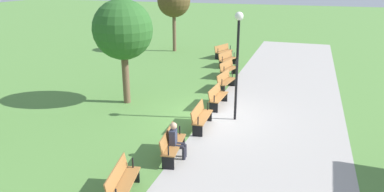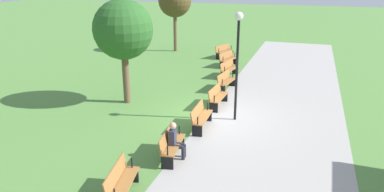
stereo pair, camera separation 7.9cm
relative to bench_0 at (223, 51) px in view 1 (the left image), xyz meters
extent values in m
plane|color=#54843D|center=(10.95, 2.16, -0.47)|extent=(120.00, 120.00, 0.00)
cube|color=#A39E99|center=(10.95, 4.63, -0.46)|extent=(36.86, 5.46, 0.01)
cube|color=#996633|center=(0.02, 0.06, -0.02)|extent=(1.67, 1.01, 0.04)
cube|color=#996633|center=(-0.05, -0.12, 0.22)|extent=(1.55, 0.70, 0.40)
cube|color=black|center=(-0.67, 0.34, -0.25)|extent=(0.19, 0.37, 0.43)
cylinder|color=black|center=(-0.67, 0.36, 0.14)|extent=(0.06, 0.06, 0.30)
cube|color=black|center=(0.72, -0.22, -0.25)|extent=(0.19, 0.37, 0.43)
cylinder|color=black|center=(0.73, -0.20, 0.14)|extent=(0.06, 0.06, 0.30)
cube|color=#996633|center=(2.37, 0.89, -0.02)|extent=(1.68, 0.89, 0.04)
cube|color=#996633|center=(2.31, 0.69, 0.22)|extent=(1.59, 0.57, 0.40)
cube|color=black|center=(1.65, 1.10, -0.25)|extent=(0.17, 0.38, 0.43)
cylinder|color=black|center=(1.66, 1.12, 0.14)|extent=(0.05, 0.05, 0.30)
cube|color=black|center=(3.09, 0.67, -0.25)|extent=(0.17, 0.38, 0.43)
cylinder|color=black|center=(3.10, 0.69, 0.14)|extent=(0.05, 0.05, 0.30)
cube|color=#996633|center=(4.78, 1.51, -0.02)|extent=(1.68, 0.77, 0.04)
cube|color=#996633|center=(4.73, 1.31, 0.22)|extent=(1.61, 0.44, 0.40)
cube|color=black|center=(4.04, 1.67, -0.25)|extent=(0.14, 0.38, 0.43)
cylinder|color=black|center=(4.04, 1.69, 0.14)|extent=(0.05, 0.05, 0.30)
cube|color=black|center=(5.51, 1.35, -0.25)|extent=(0.14, 0.38, 0.43)
cylinder|color=black|center=(5.52, 1.37, 0.14)|extent=(0.05, 0.05, 0.30)
cube|color=#996633|center=(7.23, 1.93, -0.02)|extent=(1.67, 0.64, 0.04)
cube|color=#996633|center=(7.20, 1.73, 0.22)|extent=(1.63, 0.31, 0.40)
cube|color=black|center=(6.48, 2.02, -0.25)|extent=(0.11, 0.38, 0.43)
cylinder|color=black|center=(6.48, 2.04, 0.14)|extent=(0.05, 0.05, 0.30)
cube|color=black|center=(7.97, 1.83, -0.25)|extent=(0.11, 0.38, 0.43)
cylinder|color=black|center=(7.98, 1.85, 0.14)|extent=(0.05, 0.05, 0.30)
cube|color=#996633|center=(9.70, 2.13, -0.02)|extent=(1.64, 0.51, 0.04)
cube|color=#996633|center=(9.69, 1.93, 0.22)|extent=(1.63, 0.17, 0.40)
cube|color=black|center=(8.95, 2.17, -0.25)|extent=(0.08, 0.38, 0.43)
cylinder|color=black|center=(8.95, 2.19, 0.14)|extent=(0.05, 0.05, 0.30)
cube|color=black|center=(10.46, 2.10, -0.25)|extent=(0.08, 0.38, 0.43)
cylinder|color=black|center=(10.46, 2.12, 0.14)|extent=(0.05, 0.05, 0.30)
cube|color=#996633|center=(12.19, 2.13, -0.02)|extent=(1.64, 0.51, 0.04)
cube|color=#996633|center=(12.20, 1.93, 0.22)|extent=(1.63, 0.17, 0.40)
cube|color=black|center=(11.44, 2.10, -0.25)|extent=(0.08, 0.38, 0.43)
cylinder|color=black|center=(11.43, 2.12, 0.14)|extent=(0.05, 0.05, 0.30)
cube|color=black|center=(12.94, 2.17, -0.25)|extent=(0.08, 0.38, 0.43)
cylinder|color=black|center=(12.94, 2.19, 0.14)|extent=(0.05, 0.05, 0.30)
cube|color=#996633|center=(14.67, 1.93, -0.02)|extent=(1.67, 0.64, 0.04)
cube|color=#996633|center=(14.69, 1.73, 0.22)|extent=(1.63, 0.31, 0.40)
cube|color=black|center=(13.92, 1.83, -0.25)|extent=(0.11, 0.38, 0.43)
cylinder|color=black|center=(13.92, 1.85, 0.14)|extent=(0.05, 0.05, 0.30)
cube|color=black|center=(15.41, 2.02, -0.25)|extent=(0.11, 0.38, 0.43)
cylinder|color=black|center=(15.41, 2.04, 0.14)|extent=(0.05, 0.05, 0.30)
cube|color=#996633|center=(17.12, 1.51, -0.02)|extent=(1.68, 0.77, 0.04)
cube|color=#996633|center=(17.16, 1.31, 0.22)|extent=(1.61, 0.44, 0.40)
cube|color=black|center=(16.38, 1.35, -0.25)|extent=(0.14, 0.38, 0.43)
cylinder|color=black|center=(16.37, 1.37, 0.14)|extent=(0.05, 0.05, 0.30)
cube|color=#2D3347|center=(14.67, 1.91, 0.23)|extent=(0.34, 0.24, 0.50)
sphere|color=tan|center=(14.67, 1.93, 0.62)|extent=(0.22, 0.22, 0.22)
cylinder|color=#23232D|center=(14.56, 2.07, -0.04)|extent=(0.17, 0.37, 0.13)
cylinder|color=#23232D|center=(14.53, 2.25, -0.25)|extent=(0.12, 0.12, 0.43)
cylinder|color=#23232D|center=(14.74, 2.10, -0.04)|extent=(0.17, 0.37, 0.13)
cylinder|color=#23232D|center=(14.71, 2.27, -0.25)|extent=(0.12, 0.12, 0.43)
cylinder|color=brown|center=(-1.05, -4.06, 1.01)|extent=(0.26, 0.26, 2.96)
sphere|color=#4C3D1E|center=(-1.05, -4.06, 3.29)|extent=(2.44, 2.44, 2.44)
cylinder|color=brown|center=(10.48, -1.98, 0.77)|extent=(0.31, 0.31, 2.47)
sphere|color=#285B23|center=(10.48, -1.98, 2.85)|extent=(2.60, 2.60, 2.60)
cylinder|color=black|center=(10.95, 3.13, 1.51)|extent=(0.10, 0.10, 3.96)
sphere|color=white|center=(10.95, 3.13, 3.63)|extent=(0.32, 0.32, 0.32)
camera|label=1|loc=(24.13, 5.65, 5.06)|focal=33.33mm
camera|label=2|loc=(24.11, 5.73, 5.06)|focal=33.33mm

